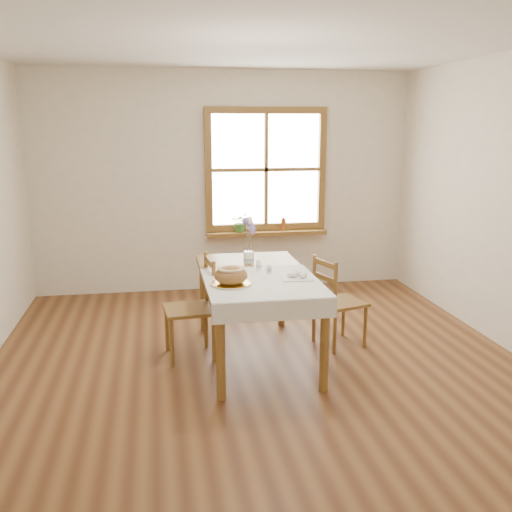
{
  "coord_description": "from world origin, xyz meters",
  "views": [
    {
      "loc": [
        -0.8,
        -4.28,
        1.97
      ],
      "look_at": [
        0.0,
        0.3,
        0.9
      ],
      "focal_mm": 40.0,
      "sensor_mm": 36.0,
      "label": 1
    }
  ],
  "objects_px": {
    "bread_plate": "(231,284)",
    "dining_table": "(256,283)",
    "flower_vase": "(249,258)",
    "chair_right": "(340,301)",
    "chair_left": "(189,308)"
  },
  "relations": [
    {
      "from": "chair_left",
      "to": "flower_vase",
      "type": "xyz_separation_m",
      "value": [
        0.56,
        0.25,
        0.36
      ]
    },
    {
      "from": "chair_right",
      "to": "bread_plate",
      "type": "height_order",
      "value": "chair_right"
    },
    {
      "from": "chair_left",
      "to": "bread_plate",
      "type": "bearing_deg",
      "value": 28.03
    },
    {
      "from": "chair_right",
      "to": "dining_table",
      "type": "bearing_deg",
      "value": 83.05
    },
    {
      "from": "chair_right",
      "to": "flower_vase",
      "type": "distance_m",
      "value": 0.92
    },
    {
      "from": "dining_table",
      "to": "chair_right",
      "type": "height_order",
      "value": "chair_right"
    },
    {
      "from": "bread_plate",
      "to": "flower_vase",
      "type": "xyz_separation_m",
      "value": [
        0.25,
        0.71,
        0.03
      ]
    },
    {
      "from": "chair_left",
      "to": "bread_plate",
      "type": "distance_m",
      "value": 0.64
    },
    {
      "from": "chair_left",
      "to": "dining_table",
      "type": "bearing_deg",
      "value": 73.87
    },
    {
      "from": "chair_left",
      "to": "bread_plate",
      "type": "relative_size",
      "value": 2.91
    },
    {
      "from": "dining_table",
      "to": "chair_right",
      "type": "relative_size",
      "value": 1.93
    },
    {
      "from": "dining_table",
      "to": "chair_left",
      "type": "relative_size",
      "value": 1.81
    },
    {
      "from": "bread_plate",
      "to": "dining_table",
      "type": "bearing_deg",
      "value": 53.82
    },
    {
      "from": "dining_table",
      "to": "chair_left",
      "type": "height_order",
      "value": "chair_left"
    },
    {
      "from": "chair_right",
      "to": "flower_vase",
      "type": "relative_size",
      "value": 8.0
    }
  ]
}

